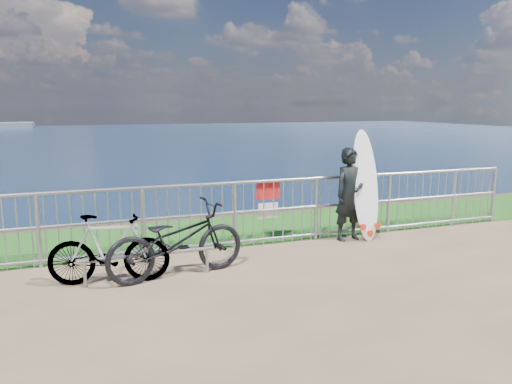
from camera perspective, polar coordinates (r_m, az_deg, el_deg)
name	(u,v)px	position (r m, az deg, el deg)	size (l,w,h in m)	color
grass_strip	(243,229)	(9.57, -1.55, -4.26)	(120.00, 120.00, 0.00)	#195116
railing	(264,212)	(8.44, 0.92, -2.24)	(10.06, 0.10, 1.13)	#95989D
surfer	(350,194)	(8.87, 10.66, -0.26)	(0.59, 0.39, 1.63)	black
surfboard	(366,189)	(8.95, 12.41, 0.30)	(0.52, 0.46, 1.95)	white
bicycle_near	(177,240)	(6.98, -9.07, -5.50)	(0.69, 1.98, 1.04)	black
bicycle_far	(109,249)	(6.94, -16.44, -6.27)	(0.45, 1.58, 0.95)	black
bike_rack	(148,257)	(7.00, -12.24, -7.29)	(1.85, 0.05, 0.38)	#95989D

